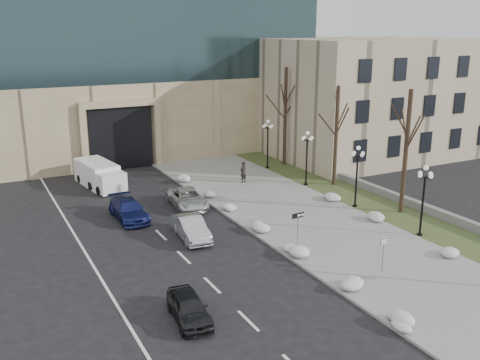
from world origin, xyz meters
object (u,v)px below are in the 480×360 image
object	(u,v)px
car_e	(94,178)
car_a	(189,308)
car_b	(191,228)
lamppost_d	(268,137)
car_c	(129,210)
one_way_sign	(300,219)
lamppost_c	(307,151)
lamppost_b	(357,168)
pedestrian	(243,172)
keep_sign	(384,247)
lamppost_a	(424,191)
box_truck	(100,175)
car_d	(187,198)

from	to	relation	value
car_e	car_a	bearing A→B (deg)	-93.87
car_b	lamppost_d	world-z (taller)	lamppost_d
car_c	car_e	world-z (taller)	car_c
one_way_sign	lamppost_c	world-z (taller)	lamppost_c
car_e	lamppost_d	bearing A→B (deg)	-8.74
lamppost_b	pedestrian	bearing A→B (deg)	114.85
pedestrian	one_way_sign	xyz separation A→B (m)	(-3.87, -14.56, 1.03)
one_way_sign	lamppost_c	distance (m)	14.21
pedestrian	one_way_sign	size ratio (longest dim) A/B	0.73
pedestrian	keep_sign	xyz separation A→B (m)	(-1.52, -19.16, 0.53)
one_way_sign	lamppost_a	bearing A→B (deg)	-16.05
one_way_sign	lamppost_d	distance (m)	19.83
box_truck	lamppost_b	world-z (taller)	lamppost_b
pedestrian	box_truck	world-z (taller)	box_truck
pedestrian	lamppost_c	distance (m)	5.77
lamppost_b	one_way_sign	bearing A→B (deg)	-149.08
keep_sign	lamppost_a	size ratio (longest dim) A/B	0.45
one_way_sign	lamppost_b	world-z (taller)	lamppost_b
car_e	lamppost_b	bearing A→B (deg)	-44.52
pedestrian	one_way_sign	bearing A→B (deg)	54.80
lamppost_d	car_a	bearing A→B (deg)	-127.79
lamppost_b	lamppost_d	size ratio (longest dim) A/B	1.00
lamppost_c	one_way_sign	bearing A→B (deg)	-125.90
car_d	lamppost_b	size ratio (longest dim) A/B	1.02
pedestrian	lamppost_a	xyz separation A→B (m)	(4.44, -16.08, 2.03)
car_b	lamppost_d	bearing A→B (deg)	49.68
car_a	car_b	world-z (taller)	car_b
keep_sign	lamppost_c	bearing A→B (deg)	86.38
car_c	lamppost_d	xyz separation A→B (m)	(15.77, 7.56, 2.38)
car_e	lamppost_d	size ratio (longest dim) A/B	0.82
car_a	car_d	xyz separation A→B (m)	(6.10, 15.15, 0.04)
car_e	one_way_sign	xyz separation A→B (m)	(7.70, -20.12, 1.41)
box_truck	one_way_sign	size ratio (longest dim) A/B	2.64
car_e	box_truck	xyz separation A→B (m)	(0.38, -0.64, 0.32)
lamppost_d	box_truck	bearing A→B (deg)	174.50
car_d	lamppost_d	xyz separation A→B (m)	(11.08, 7.00, 2.40)
lamppost_c	keep_sign	bearing A→B (deg)	-110.34
box_truck	lamppost_d	xyz separation A→B (m)	(15.63, -1.51, 2.09)
lamppost_d	pedestrian	bearing A→B (deg)	-142.40
car_e	box_truck	bearing A→B (deg)	-60.06
lamppost_b	car_c	bearing A→B (deg)	160.97
lamppost_a	lamppost_b	world-z (taller)	same
lamppost_b	lamppost_d	bearing A→B (deg)	90.00
car_e	lamppost_b	size ratio (longest dim) A/B	0.82
lamppost_a	lamppost_b	xyz separation A→B (m)	(0.00, 6.50, 0.00)
car_a	lamppost_c	bearing A→B (deg)	48.94
one_way_sign	keep_sign	bearing A→B (deg)	-68.58
lamppost_c	car_b	bearing A→B (deg)	-153.94
lamppost_b	lamppost_c	bearing A→B (deg)	90.00
lamppost_b	lamppost_d	world-z (taller)	same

